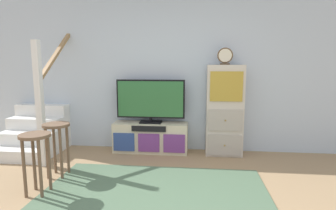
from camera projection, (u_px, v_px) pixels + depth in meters
name	position (u px, v px, depth m)	size (l,w,h in m)	color
back_wall	(170.00, 71.00, 4.69)	(6.40, 0.12, 2.70)	silver
area_rug	(153.00, 197.00, 3.06)	(2.60, 1.80, 0.01)	#4C664C
media_console	(151.00, 137.00, 4.62)	(1.24, 0.38, 0.49)	beige
television	(151.00, 100.00, 4.55)	(1.13, 0.22, 0.72)	black
side_cabinet	(224.00, 111.00, 4.43)	(0.58, 0.38, 1.46)	beige
desk_clock	(225.00, 56.00, 4.29)	(0.24, 0.08, 0.26)	#4C3823
staircase	(42.00, 127.00, 4.82)	(1.00, 1.36, 2.20)	white
bar_stool_near	(36.00, 150.00, 3.08)	(0.34, 0.34, 0.70)	brown
bar_stool_far	(57.00, 137.00, 3.58)	(0.34, 0.34, 0.71)	brown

